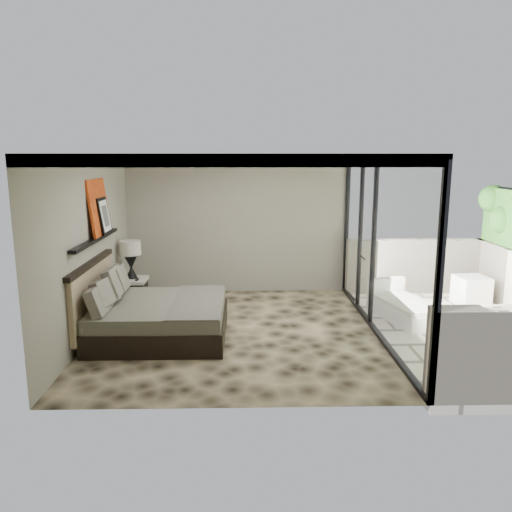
{
  "coord_description": "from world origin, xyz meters",
  "views": [
    {
      "loc": [
        0.15,
        -7.65,
        2.76
      ],
      "look_at": [
        0.34,
        0.4,
        1.16
      ],
      "focal_mm": 35.0,
      "sensor_mm": 36.0,
      "label": 1
    }
  ],
  "objects_px": {
    "bed": "(153,315)",
    "lounger": "(405,308)",
    "nightstand": "(132,291)",
    "ottoman": "(471,291)",
    "table_lamp": "(131,254)"
  },
  "relations": [
    {
      "from": "ottoman",
      "to": "table_lamp",
      "type": "bearing_deg",
      "value": 178.61
    },
    {
      "from": "ottoman",
      "to": "lounger",
      "type": "distance_m",
      "value": 1.71
    },
    {
      "from": "bed",
      "to": "table_lamp",
      "type": "distance_m",
      "value": 1.98
    },
    {
      "from": "nightstand",
      "to": "table_lamp",
      "type": "distance_m",
      "value": 0.7
    },
    {
      "from": "nightstand",
      "to": "ottoman",
      "type": "bearing_deg",
      "value": 0.48
    },
    {
      "from": "bed",
      "to": "lounger",
      "type": "height_order",
      "value": "bed"
    },
    {
      "from": "table_lamp",
      "to": "ottoman",
      "type": "distance_m",
      "value": 6.48
    },
    {
      "from": "table_lamp",
      "to": "nightstand",
      "type": "bearing_deg",
      "value": -86.76
    },
    {
      "from": "bed",
      "to": "nightstand",
      "type": "height_order",
      "value": "bed"
    },
    {
      "from": "bed",
      "to": "lounger",
      "type": "xyz_separation_m",
      "value": [
        4.21,
        0.8,
        -0.16
      ]
    },
    {
      "from": "table_lamp",
      "to": "ottoman",
      "type": "relative_size",
      "value": 1.3
    },
    {
      "from": "lounger",
      "to": "nightstand",
      "type": "bearing_deg",
      "value": 154.8
    },
    {
      "from": "ottoman",
      "to": "lounger",
      "type": "relative_size",
      "value": 0.34
    },
    {
      "from": "table_lamp",
      "to": "bed",
      "type": "bearing_deg",
      "value": -67.71
    },
    {
      "from": "table_lamp",
      "to": "lounger",
      "type": "relative_size",
      "value": 0.44
    }
  ]
}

